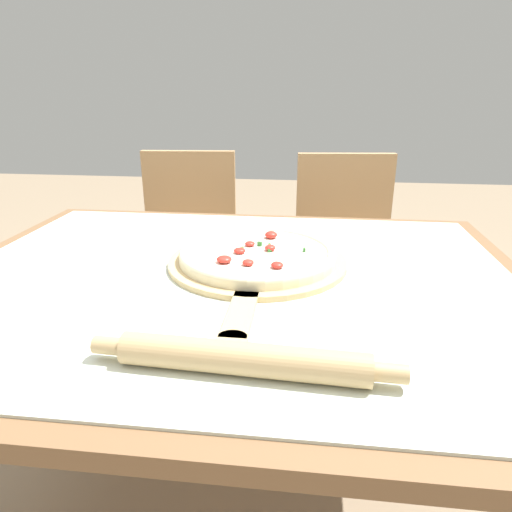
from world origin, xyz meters
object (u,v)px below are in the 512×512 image
Objects in this scene: rolling_pin at (243,359)px; chair_left at (188,246)px; pizza at (258,253)px; pizza_peel at (257,264)px; chair_right at (344,252)px.

chair_left is at bearing 108.61° from rolling_pin.
pizza is at bearing 93.83° from rolling_pin.
pizza_peel is 1.29× the size of rolling_pin.
chair_left and chair_right have the same top height.
pizza_peel is at bearing -113.31° from chair_right.
rolling_pin is at bearing -86.17° from pizza.
pizza_peel is 0.63× the size of chair_left.
pizza_peel is 0.03m from pizza.
chair_left is at bearing 115.03° from pizza_peel.
rolling_pin is at bearing -86.02° from pizza_peel.
chair_left is (-0.38, 0.81, -0.25)m from pizza_peel.
pizza_peel is 0.89m from chair_right.
rolling_pin is 0.49× the size of chair_left.
rolling_pin is (0.03, -0.41, -0.00)m from pizza.
chair_left is (-0.41, 1.21, -0.27)m from rolling_pin.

